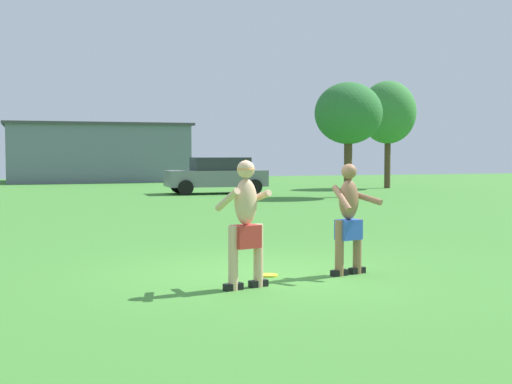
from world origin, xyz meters
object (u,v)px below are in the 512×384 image
at_px(player_in_blue, 349,217).
at_px(tree_right_field, 388,113).
at_px(frisbee, 269,275).
at_px(tree_left_field, 348,114).
at_px(car_gray_near_post, 217,175).
at_px(player_with_cap, 246,218).

distance_m(player_in_blue, tree_right_field, 25.61).
distance_m(player_in_blue, frisbee, 1.46).
height_order(frisbee, tree_left_field, tree_left_field).
height_order(player_in_blue, car_gray_near_post, player_in_blue).
xyz_separation_m(player_with_cap, tree_left_field, (9.59, 16.79, 2.40)).
relative_size(player_in_blue, car_gray_near_post, 0.38).
distance_m(player_in_blue, tree_left_field, 18.24).
bearing_deg(player_with_cap, tree_right_field, 57.16).
relative_size(player_with_cap, tree_left_field, 0.37).
height_order(player_with_cap, frisbee, player_with_cap).
height_order(car_gray_near_post, tree_right_field, tree_right_field).
bearing_deg(frisbee, player_with_cap, -127.78).
bearing_deg(player_in_blue, tree_right_field, 59.86).
bearing_deg(tree_right_field, frisbee, -122.65).
relative_size(player_with_cap, frisbee, 6.34).
relative_size(player_in_blue, tree_left_field, 0.36).
relative_size(frisbee, tree_right_field, 0.05).
distance_m(frisbee, tree_left_field, 18.67).
height_order(tree_left_field, tree_right_field, tree_right_field).
xyz_separation_m(car_gray_near_post, tree_left_field, (4.43, -3.90, 2.52)).
xyz_separation_m(car_gray_near_post, tree_right_field, (9.37, 1.82, 2.95)).
bearing_deg(tree_left_field, player_in_blue, -115.70).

